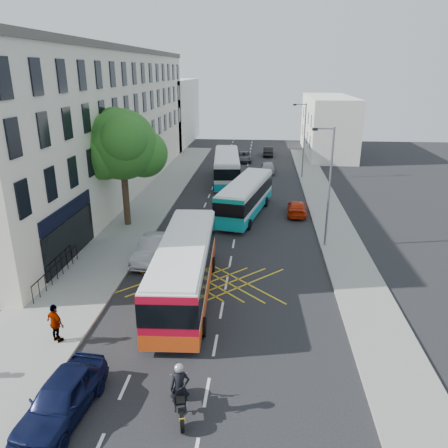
% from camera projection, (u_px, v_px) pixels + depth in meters
% --- Properties ---
extents(ground, '(120.00, 120.00, 0.00)m').
position_uv_depth(ground, '(215.00, 345.00, 19.41)').
color(ground, black).
rests_on(ground, ground).
extents(pavement_left, '(5.00, 70.00, 0.15)m').
position_uv_depth(pavement_left, '(128.00, 225.00, 34.16)').
color(pavement_left, gray).
rests_on(pavement_left, ground).
extents(pavement_right, '(3.00, 70.00, 0.15)m').
position_uv_depth(pavement_right, '(336.00, 231.00, 32.83)').
color(pavement_right, gray).
rests_on(pavement_right, ground).
extents(terrace_main, '(8.30, 45.00, 13.50)m').
position_uv_depth(terrace_main, '(96.00, 123.00, 41.29)').
color(terrace_main, beige).
rests_on(terrace_main, ground).
extents(terrace_far, '(8.00, 20.00, 10.00)m').
position_uv_depth(terrace_far, '(166.00, 112.00, 70.50)').
color(terrace_far, silver).
rests_on(terrace_far, ground).
extents(building_right, '(6.00, 18.00, 8.00)m').
position_uv_depth(building_right, '(328.00, 125.00, 62.18)').
color(building_right, silver).
rests_on(building_right, ground).
extents(street_tree, '(6.30, 5.70, 8.80)m').
position_uv_depth(street_tree, '(122.00, 145.00, 32.05)').
color(street_tree, '#382619').
rests_on(street_tree, pavement_left).
extents(lamp_near, '(1.45, 0.15, 8.00)m').
position_uv_depth(lamp_near, '(328.00, 182.00, 28.60)').
color(lamp_near, slate).
rests_on(lamp_near, pavement_right).
extents(lamp_far, '(1.45, 0.15, 8.00)m').
position_uv_depth(lamp_far, '(303.00, 137.00, 47.36)').
color(lamp_far, slate).
rests_on(lamp_far, pavement_right).
extents(railings, '(0.08, 5.60, 1.14)m').
position_uv_depth(railings, '(57.00, 270.00, 24.95)').
color(railings, black).
rests_on(railings, pavement_left).
extents(bus_near, '(3.18, 11.28, 3.14)m').
position_uv_depth(bus_near, '(185.00, 268.00, 23.11)').
color(bus_near, silver).
rests_on(bus_near, ground).
extents(bus_mid, '(4.49, 10.62, 2.91)m').
position_uv_depth(bus_mid, '(246.00, 197.00, 36.27)').
color(bus_mid, silver).
rests_on(bus_mid, ground).
extents(bus_far, '(3.51, 11.22, 3.10)m').
position_uv_depth(bus_far, '(227.00, 167.00, 46.89)').
color(bus_far, silver).
rests_on(bus_far, ground).
extents(motorbike, '(0.88, 2.34, 2.11)m').
position_uv_depth(motorbike, '(180.00, 390.00, 15.26)').
color(motorbike, black).
rests_on(motorbike, ground).
extents(parked_car_blue, '(2.21, 4.57, 1.51)m').
position_uv_depth(parked_car_blue, '(62.00, 398.00, 15.25)').
color(parked_car_blue, '#0D1234').
rests_on(parked_car_blue, ground).
extents(parked_car_silver, '(2.06, 4.81, 1.54)m').
position_uv_depth(parked_car_silver, '(154.00, 249.00, 27.81)').
color(parked_car_silver, '#9A9CA2').
rests_on(parked_car_silver, ground).
extents(red_hatchback, '(1.90, 4.07, 1.15)m').
position_uv_depth(red_hatchback, '(297.00, 208.00, 36.67)').
color(red_hatchback, red).
rests_on(red_hatchback, ground).
extents(distant_car_grey, '(2.16, 4.49, 1.23)m').
position_uv_depth(distant_car_grey, '(244.00, 157.00, 57.78)').
color(distant_car_grey, '#3F4247').
rests_on(distant_car_grey, ground).
extents(distant_car_silver, '(1.73, 4.08, 1.38)m').
position_uv_depth(distant_car_silver, '(268.00, 167.00, 51.42)').
color(distant_car_silver, '#A5A6AD').
rests_on(distant_car_silver, ground).
extents(distant_car_dark, '(1.40, 3.92, 1.29)m').
position_uv_depth(distant_car_dark, '(268.00, 151.00, 61.47)').
color(distant_car_dark, black).
rests_on(distant_car_dark, ground).
extents(pedestrian_far, '(1.15, 0.91, 1.82)m').
position_uv_depth(pedestrian_far, '(56.00, 323.00, 19.15)').
color(pedestrian_far, gray).
rests_on(pedestrian_far, pavement_left).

